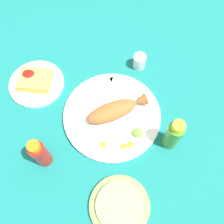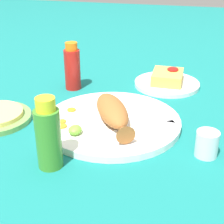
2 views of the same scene
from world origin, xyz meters
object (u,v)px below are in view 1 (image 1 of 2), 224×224
at_px(salt_cup, 139,62).
at_px(fried_fish, 115,110).
at_px(main_plate, 112,115).
at_px(tortilla_plate, 120,206).
at_px(hot_sauce_bottle_green, 173,135).
at_px(fork_far, 120,93).
at_px(side_plate_fries, 37,84).
at_px(fork_near, 107,93).
at_px(hot_sauce_bottle_red, 40,154).

bearing_deg(salt_cup, fried_fish, 71.60).
distance_m(main_plate, tortilla_plate, 0.32).
xyz_separation_m(main_plate, hot_sauce_bottle_green, (-0.21, 0.08, 0.07)).
relative_size(fork_far, salt_cup, 2.75).
distance_m(hot_sauce_bottle_green, side_plate_fries, 0.57).
distance_m(main_plate, fork_near, 0.10).
distance_m(main_plate, fork_far, 0.10).
relative_size(fork_far, hot_sauce_bottle_red, 1.07).
bearing_deg(main_plate, hot_sauce_bottle_green, 158.43).
bearing_deg(tortilla_plate, salt_cup, -93.80).
bearing_deg(tortilla_plate, main_plate, -80.44).
distance_m(salt_cup, side_plate_fries, 0.43).
relative_size(fork_near, salt_cup, 3.04).
height_order(fork_near, hot_sauce_bottle_red, hot_sauce_bottle_red).
distance_m(main_plate, fried_fish, 0.04).
distance_m(hot_sauce_bottle_green, tortilla_plate, 0.29).
height_order(fork_near, side_plate_fries, fork_near).
xyz_separation_m(main_plate, hot_sauce_bottle_red, (0.22, 0.19, 0.06)).
xyz_separation_m(hot_sauce_bottle_red, side_plate_fries, (0.10, -0.30, -0.07)).
relative_size(fried_fish, salt_cup, 3.83).
relative_size(side_plate_fries, tortilla_plate, 1.11).
distance_m(fried_fish, hot_sauce_bottle_green, 0.22).
bearing_deg(side_plate_fries, hot_sauce_bottle_green, 159.45).
distance_m(fried_fish, side_plate_fries, 0.35).
distance_m(fork_near, salt_cup, 0.19).
bearing_deg(tortilla_plate, side_plate_fries, -49.46).
height_order(main_plate, hot_sauce_bottle_green, hot_sauce_bottle_green).
xyz_separation_m(salt_cup, tortilla_plate, (0.04, 0.56, -0.02)).
height_order(side_plate_fries, tortilla_plate, same).
xyz_separation_m(hot_sauce_bottle_green, tortilla_plate, (0.16, 0.23, -0.07)).
relative_size(fried_fish, fork_near, 1.26).
height_order(fried_fish, salt_cup, fried_fish).
bearing_deg(fork_far, tortilla_plate, 154.82).
distance_m(fork_near, fork_far, 0.05).
xyz_separation_m(fork_far, hot_sauce_bottle_green, (-0.19, 0.18, 0.06)).
relative_size(fork_near, hot_sauce_bottle_red, 1.19).
xyz_separation_m(hot_sauce_bottle_red, tortilla_plate, (-0.27, 0.13, -0.07)).
distance_m(hot_sauce_bottle_red, tortilla_plate, 0.31).
bearing_deg(side_plate_fries, fork_near, 175.31).
relative_size(fried_fish, hot_sauce_bottle_red, 1.50).
distance_m(fried_fish, salt_cup, 0.25).
bearing_deg(fork_near, tortilla_plate, -162.64).
height_order(hot_sauce_bottle_red, side_plate_fries, hot_sauce_bottle_red).
bearing_deg(fork_far, hot_sauce_bottle_red, 110.00).
distance_m(fork_far, tortilla_plate, 0.41).
distance_m(main_plate, hot_sauce_bottle_green, 0.24).
height_order(fried_fish, fork_far, fried_fish).
height_order(salt_cup, tortilla_plate, salt_cup).
height_order(fried_fish, tortilla_plate, fried_fish).
height_order(main_plate, tortilla_plate, main_plate).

